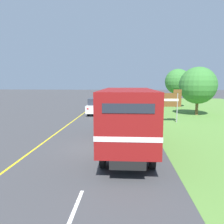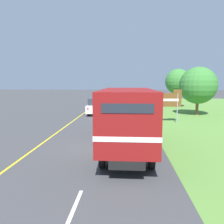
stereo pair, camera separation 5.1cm
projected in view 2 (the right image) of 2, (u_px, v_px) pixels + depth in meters
The scene contains 13 objects.
ground_plane at pixel (99, 148), 12.74m from camera, with size 200.00×200.00×0.00m, color #3D3D3F.
edge_line_yellow at pixel (79, 116), 24.46m from camera, with size 0.12×57.74×0.01m, color yellow.
centre_dash_nearest at pixel (72, 212), 6.44m from camera, with size 0.12×2.60×0.01m, color white.
centre_dash_near at pixel (100, 147), 12.96m from camera, with size 0.12×2.60×0.01m, color white.
centre_dash_mid_a at pixel (109, 125), 19.49m from camera, with size 0.12×2.60×0.01m, color white.
centre_dash_mid_b at pixel (113, 114), 26.01m from camera, with size 0.12×2.60×0.01m, color white.
centre_dash_far at pixel (116, 108), 32.54m from camera, with size 0.12×2.60×0.01m, color white.
centre_dash_farthest at pixel (118, 104), 39.06m from camera, with size 0.12×2.60×0.01m, color white.
horse_trailer_truck at pixel (127, 116), 12.10m from camera, with size 2.58×8.80×3.45m.
lead_car_white at pixel (96, 106), 26.11m from camera, with size 1.80×4.52×1.92m.
highway_sign at pixel (169, 101), 20.61m from camera, with size 2.38×0.09×3.14m.
roadside_tree_near at pixel (198, 85), 25.16m from camera, with size 4.27×4.27×5.58m.
roadside_tree_mid at pixel (178, 82), 33.13m from camera, with size 3.82×3.82×5.83m.
Camera 2 is at (1.57, -12.26, 3.81)m, focal length 35.00 mm.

